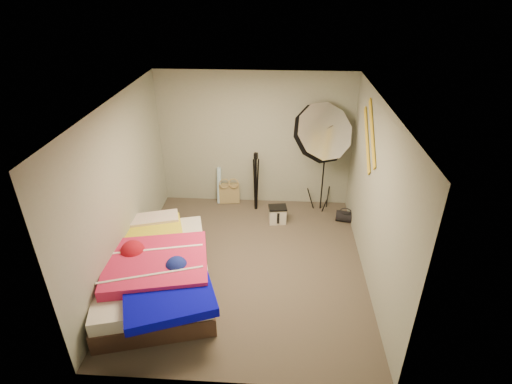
# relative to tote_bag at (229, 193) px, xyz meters

# --- Properties ---
(floor) EXTENTS (4.00, 4.00, 0.00)m
(floor) POSITION_rel_tote_bag_xyz_m (0.49, -1.90, -0.19)
(floor) COLOR #4B4337
(floor) RESTS_ON ground
(ceiling) EXTENTS (4.00, 4.00, 0.00)m
(ceiling) POSITION_rel_tote_bag_xyz_m (0.49, -1.90, 2.31)
(ceiling) COLOR silver
(ceiling) RESTS_ON wall_back
(wall_back) EXTENTS (3.50, 0.00, 3.50)m
(wall_back) POSITION_rel_tote_bag_xyz_m (0.49, 0.10, 1.06)
(wall_back) COLOR gray
(wall_back) RESTS_ON floor
(wall_front) EXTENTS (3.50, 0.00, 3.50)m
(wall_front) POSITION_rel_tote_bag_xyz_m (0.49, -3.90, 1.06)
(wall_front) COLOR gray
(wall_front) RESTS_ON floor
(wall_left) EXTENTS (0.00, 4.00, 4.00)m
(wall_left) POSITION_rel_tote_bag_xyz_m (-1.26, -1.90, 1.06)
(wall_left) COLOR gray
(wall_left) RESTS_ON floor
(wall_right) EXTENTS (0.00, 4.00, 4.00)m
(wall_right) POSITION_rel_tote_bag_xyz_m (2.24, -1.90, 1.06)
(wall_right) COLOR gray
(wall_right) RESTS_ON floor
(tote_bag) EXTENTS (0.40, 0.21, 0.40)m
(tote_bag) POSITION_rel_tote_bag_xyz_m (0.00, 0.00, 0.00)
(tote_bag) COLOR #9B8B5C
(tote_bag) RESTS_ON floor
(wrapping_roll) EXTENTS (0.09, 0.20, 0.71)m
(wrapping_roll) POSITION_rel_tote_bag_xyz_m (-0.19, 0.00, 0.16)
(wrapping_roll) COLOR #52A4D6
(wrapping_roll) RESTS_ON floor
(camera_case) EXTENTS (0.32, 0.24, 0.29)m
(camera_case) POSITION_rel_tote_bag_xyz_m (0.94, -0.67, -0.05)
(camera_case) COLOR beige
(camera_case) RESTS_ON floor
(duffel_bag) EXTENTS (0.35, 0.26, 0.20)m
(duffel_bag) POSITION_rel_tote_bag_xyz_m (2.14, -0.56, -0.10)
(duffel_bag) COLOR black
(duffel_bag) RESTS_ON floor
(wall_stripe_upper) EXTENTS (0.02, 0.91, 0.78)m
(wall_stripe_upper) POSITION_rel_tote_bag_xyz_m (2.22, -1.30, 1.76)
(wall_stripe_upper) COLOR gold
(wall_stripe_upper) RESTS_ON wall_right
(wall_stripe_lower) EXTENTS (0.02, 0.91, 0.78)m
(wall_stripe_lower) POSITION_rel_tote_bag_xyz_m (2.22, -1.05, 1.56)
(wall_stripe_lower) COLOR gold
(wall_stripe_lower) RESTS_ON wall_right
(bed) EXTENTS (2.03, 2.49, 0.62)m
(bed) POSITION_rel_tote_bag_xyz_m (-0.74, -2.46, 0.12)
(bed) COLOR #442D23
(bed) RESTS_ON floor
(photo_umbrella) EXTENTS (1.12, 1.07, 2.18)m
(photo_umbrella) POSITION_rel_tote_bag_xyz_m (1.63, -0.32, 1.37)
(photo_umbrella) COLOR black
(photo_umbrella) RESTS_ON floor
(camera_tripod) EXTENTS (0.08, 0.08, 1.14)m
(camera_tripod) POSITION_rel_tote_bag_xyz_m (0.53, -0.23, 0.46)
(camera_tripod) COLOR black
(camera_tripod) RESTS_ON floor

